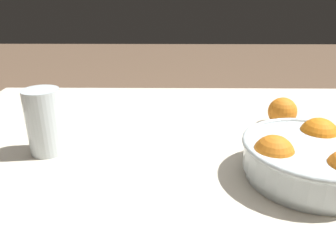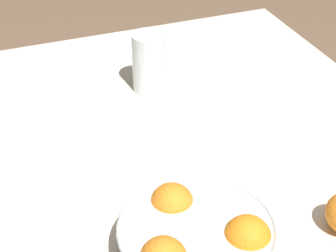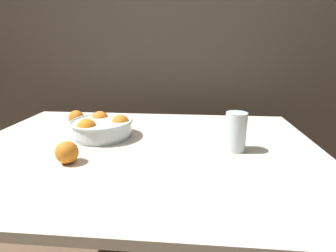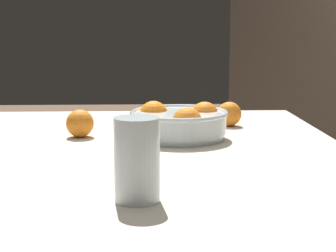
{
  "view_description": "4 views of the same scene",
  "coord_description": "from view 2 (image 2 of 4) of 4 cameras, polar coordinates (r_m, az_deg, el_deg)",
  "views": [
    {
      "loc": [
        0.08,
        0.67,
        1.06
      ],
      "look_at": [
        0.09,
        0.01,
        0.78
      ],
      "focal_mm": 35.0,
      "sensor_mm": 36.0,
      "label": 1
    },
    {
      "loc": [
        -0.8,
        0.38,
        1.44
      ],
      "look_at": [
        0.09,
        0.05,
        0.78
      ],
      "focal_mm": 60.0,
      "sensor_mm": 36.0,
      "label": 2
    },
    {
      "loc": [
        0.19,
        -0.98,
        1.09
      ],
      "look_at": [
        0.11,
        0.01,
        0.79
      ],
      "focal_mm": 28.0,
      "sensor_mm": 36.0,
      "label": 3
    },
    {
      "loc": [
        1.33,
        0.01,
        1.01
      ],
      "look_at": [
        0.06,
        0.06,
        0.78
      ],
      "focal_mm": 60.0,
      "sensor_mm": 36.0,
      "label": 4
    }
  ],
  "objects": [
    {
      "name": "fruit_bowl",
      "position": [
        0.96,
        2.99,
        -11.38
      ],
      "size": [
        0.27,
        0.27,
        0.1
      ],
      "color": "silver",
      "rests_on": "dining_table"
    },
    {
      "name": "dining_table",
      "position": [
        1.19,
        3.67,
        -7.3
      ],
      "size": [
        1.43,
        1.06,
        0.7
      ],
      "color": "beige",
      "rests_on": "ground_plane"
    },
    {
      "name": "juice_glass",
      "position": [
        1.4,
        -1.98,
        6.21
      ],
      "size": [
        0.08,
        0.08,
        0.15
      ],
      "color": "#F4A314",
      "rests_on": "dining_table"
    }
  ]
}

